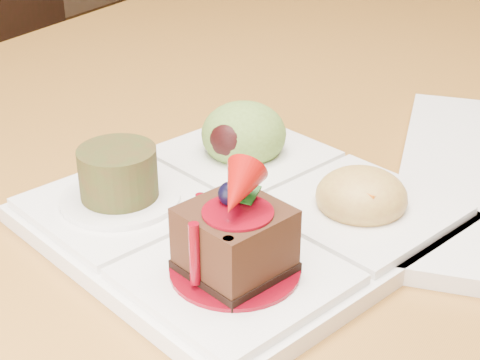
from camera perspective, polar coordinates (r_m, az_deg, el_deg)
The scene contains 3 objects.
dining_table at distance 0.88m, azimuth 17.73°, elevation 4.69°, with size 1.00×1.80×0.75m.
chair_left at distance 1.28m, azimuth -13.00°, elevation 7.74°, with size 0.60×0.60×1.03m.
sampler_plate at distance 0.49m, azimuth 0.13°, elevation -1.53°, with size 0.28×0.28×0.09m.
Camera 1 is at (0.18, -0.79, 1.01)m, focal length 55.00 mm.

